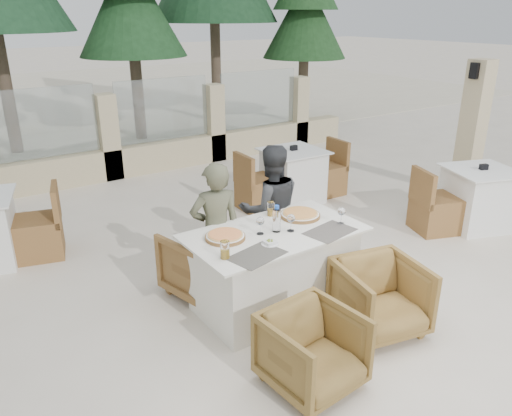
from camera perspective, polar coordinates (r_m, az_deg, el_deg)
ground at (r=4.84m, az=3.51°, el=-11.27°), size 80.00×80.00×0.00m
sand_patch at (r=17.57m, az=-26.21°, el=10.84°), size 30.00×16.00×0.01m
perimeter_wall_far at (r=8.57m, az=-16.59°, el=8.41°), size 10.00×0.34×1.60m
lantern_pillar at (r=8.09m, az=23.48°, el=8.24°), size 0.34×0.34×2.00m
pine_centre at (r=11.14m, az=-14.07°, el=20.35°), size 2.20×2.20×5.00m
pine_far_right at (r=12.59m, az=5.60°, el=19.78°), size 1.98×1.98×4.50m
dining_table at (r=4.68m, az=2.09°, el=-7.00°), size 1.60×0.90×0.77m
placemat_near_left at (r=4.07m, az=0.11°, el=-5.43°), size 0.50×0.39×0.00m
placemat_near_right at (r=4.55m, az=8.46°, el=-2.67°), size 0.50×0.37×0.00m
pizza_left at (r=4.36m, az=-3.54°, el=-3.26°), size 0.37×0.37×0.05m
pizza_right at (r=4.83m, az=5.07°, el=-0.73°), size 0.44×0.44×0.05m
water_bottle at (r=4.46m, az=2.37°, el=-1.21°), size 0.08×0.08×0.25m
wine_glass_centre at (r=4.42m, az=0.49°, el=-1.90°), size 0.09×0.09×0.18m
wine_glass_near at (r=4.49m, az=4.01°, el=-1.58°), size 0.08×0.08×0.18m
wine_glass_corner at (r=4.69m, az=9.73°, el=-0.77°), size 0.08×0.08×0.18m
beer_glass_left at (r=4.01m, az=-3.57°, el=-4.79°), size 0.09×0.09×0.15m
beer_glass_right at (r=4.83m, az=1.71°, el=-0.08°), size 0.08×0.08×0.14m
olive_dish at (r=4.25m, az=1.60°, el=-3.91°), size 0.14×0.14×0.04m
armchair_far_left at (r=4.93m, az=-5.60°, el=-6.18°), size 0.87×0.88×0.67m
armchair_far_right at (r=5.34m, az=2.99°, el=-4.47°), size 0.70×0.71×0.56m
armchair_near_left at (r=3.83m, az=6.47°, el=-15.91°), size 0.69×0.71×0.60m
armchair_near_right at (r=4.51m, az=14.03°, el=-9.87°), size 0.82×0.83×0.64m
diner_left at (r=4.76m, az=-4.60°, el=-2.63°), size 0.56×0.43×1.35m
diner_right at (r=5.20m, az=1.69°, el=-0.18°), size 0.81×0.71×1.39m
bg_table_b at (r=7.31m, az=4.24°, el=3.69°), size 1.68×0.90×0.77m
bg_table_c at (r=7.01m, az=24.06°, el=1.02°), size 1.82×1.34×0.77m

